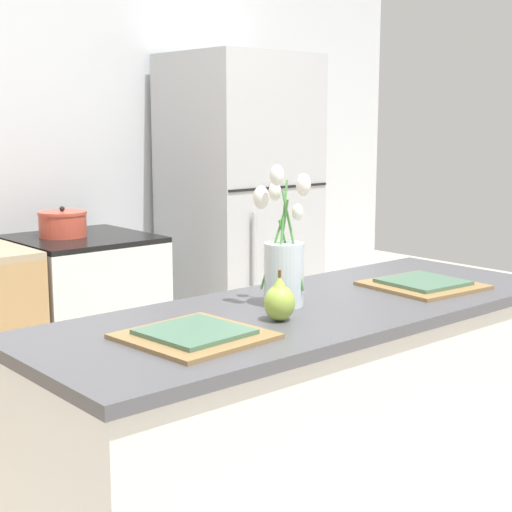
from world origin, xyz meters
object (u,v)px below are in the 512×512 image
at_px(plate_setting_left, 195,335).
at_px(refrigerator, 239,223).
at_px(flower_vase, 283,261).
at_px(plate_setting_right, 423,284).
at_px(stove_range, 85,331).
at_px(cooking_pot, 63,224).
at_px(pear_figurine, 279,301).

bearing_deg(plate_setting_left, refrigerator, 47.36).
relative_size(refrigerator, flower_vase, 4.14).
bearing_deg(plate_setting_right, refrigerator, 70.94).
distance_m(stove_range, cooking_pot, 0.52).
bearing_deg(pear_figurine, refrigerator, 53.39).
distance_m(flower_vase, pear_figurine, 0.20).
bearing_deg(pear_figurine, plate_setting_right, 0.84).
relative_size(stove_range, plate_setting_right, 2.57).
distance_m(refrigerator, plate_setting_left, 2.25).
distance_m(refrigerator, flower_vase, 1.91).
xyz_separation_m(stove_range, plate_setting_left, (-0.58, -1.66, 0.44)).
height_order(refrigerator, plate_setting_right, refrigerator).
xyz_separation_m(pear_figurine, plate_setting_right, (0.67, 0.01, -0.05)).
height_order(pear_figurine, cooking_pot, cooking_pot).
xyz_separation_m(plate_setting_left, cooking_pot, (0.51, 1.70, 0.07)).
bearing_deg(plate_setting_right, stove_range, 102.82).
distance_m(stove_range, pear_figurine, 1.76).
height_order(flower_vase, pear_figurine, flower_vase).
relative_size(stove_range, flower_vase, 2.12).
distance_m(stove_range, plate_setting_right, 1.76).
xyz_separation_m(plate_setting_left, plate_setting_right, (0.95, 0.00, 0.00)).
relative_size(plate_setting_left, plate_setting_right, 1.00).
bearing_deg(cooking_pot, plate_setting_right, -75.32).
bearing_deg(flower_vase, stove_range, 84.10).
bearing_deg(refrigerator, flower_vase, -125.71).
height_order(stove_range, cooking_pot, cooking_pot).
bearing_deg(stove_range, cooking_pot, 147.17).
height_order(flower_vase, cooking_pot, flower_vase).
height_order(stove_range, plate_setting_right, plate_setting_right).
bearing_deg(plate_setting_right, pear_figurine, -179.16).
distance_m(refrigerator, cooking_pot, 1.02).
bearing_deg(flower_vase, refrigerator, 54.29).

